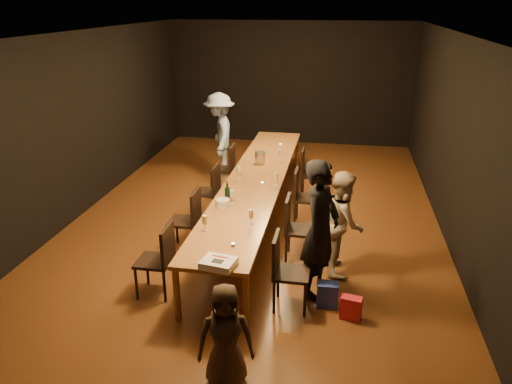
% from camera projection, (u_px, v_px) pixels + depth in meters
% --- Properties ---
extents(ground, '(10.00, 10.00, 0.00)m').
position_uv_depth(ground, '(256.00, 220.00, 8.38)').
color(ground, '#4C2613').
rests_on(ground, ground).
extents(room_shell, '(6.04, 10.04, 3.02)m').
position_uv_depth(room_shell, '(256.00, 96.00, 7.62)').
color(room_shell, black).
rests_on(room_shell, ground).
extents(table, '(0.90, 6.00, 0.75)m').
position_uv_depth(table, '(256.00, 181.00, 8.12)').
color(table, brown).
rests_on(table, ground).
extents(chair_right_0, '(0.42, 0.42, 0.93)m').
position_uv_depth(chair_right_0, '(292.00, 272.00, 5.87)').
color(chair_right_0, black).
rests_on(chair_right_0, ground).
extents(chair_right_1, '(0.42, 0.42, 0.93)m').
position_uv_depth(chair_right_1, '(301.00, 229.00, 6.97)').
color(chair_right_1, black).
rests_on(chair_right_1, ground).
extents(chair_right_2, '(0.42, 0.42, 0.93)m').
position_uv_depth(chair_right_2, '(307.00, 198.00, 8.07)').
color(chair_right_2, black).
rests_on(chair_right_2, ground).
extents(chair_right_3, '(0.42, 0.42, 0.93)m').
position_uv_depth(chair_right_3, '(312.00, 174.00, 9.17)').
color(chair_right_3, black).
rests_on(chair_right_3, ground).
extents(chair_left_0, '(0.42, 0.42, 0.93)m').
position_uv_depth(chair_left_0, '(154.00, 260.00, 6.14)').
color(chair_left_0, black).
rests_on(chair_left_0, ground).
extents(chair_left_1, '(0.42, 0.42, 0.93)m').
position_uv_depth(chair_left_1, '(184.00, 220.00, 7.24)').
color(chair_left_1, black).
rests_on(chair_left_1, ground).
extents(chair_left_2, '(0.42, 0.42, 0.93)m').
position_uv_depth(chair_left_2, '(206.00, 191.00, 8.34)').
color(chair_left_2, black).
rests_on(chair_left_2, ground).
extents(chair_left_3, '(0.42, 0.42, 0.93)m').
position_uv_depth(chair_left_3, '(223.00, 169.00, 9.45)').
color(chair_left_3, black).
rests_on(chair_left_3, ground).
extents(woman_birthday, '(0.61, 0.74, 1.75)m').
position_uv_depth(woman_birthday, '(320.00, 230.00, 6.00)').
color(woman_birthday, black).
rests_on(woman_birthday, ground).
extents(woman_tan, '(0.62, 0.75, 1.41)m').
position_uv_depth(woman_tan, '(342.00, 222.00, 6.60)').
color(woman_tan, beige).
rests_on(woman_tan, ground).
extents(man_blue, '(0.93, 1.24, 1.71)m').
position_uv_depth(man_blue, '(220.00, 134.00, 10.30)').
color(man_blue, '#809BC6').
rests_on(man_blue, ground).
extents(child, '(0.60, 0.47, 1.08)m').
position_uv_depth(child, '(226.00, 337.00, 4.62)').
color(child, '#433125').
rests_on(child, ground).
extents(gift_bag_red, '(0.26, 0.17, 0.28)m').
position_uv_depth(gift_bag_red, '(351.00, 308.00, 5.75)').
color(gift_bag_red, red).
rests_on(gift_bag_red, ground).
extents(gift_bag_blue, '(0.25, 0.17, 0.31)m').
position_uv_depth(gift_bag_blue, '(328.00, 295.00, 5.98)').
color(gift_bag_blue, '#2840B0').
rests_on(gift_bag_blue, ground).
extents(birthday_cake, '(0.40, 0.34, 0.08)m').
position_uv_depth(birthday_cake, '(218.00, 263.00, 5.41)').
color(birthday_cake, white).
rests_on(birthday_cake, table).
extents(plate_stack, '(0.21, 0.21, 0.11)m').
position_uv_depth(plate_stack, '(223.00, 203.00, 6.95)').
color(plate_stack, white).
rests_on(plate_stack, table).
extents(champagne_bottle, '(0.08, 0.08, 0.32)m').
position_uv_depth(champagne_bottle, '(227.00, 191.00, 7.10)').
color(champagne_bottle, black).
rests_on(champagne_bottle, table).
extents(ice_bucket, '(0.23, 0.23, 0.20)m').
position_uv_depth(ice_bucket, '(260.00, 158.00, 8.81)').
color(ice_bucket, silver).
rests_on(ice_bucket, table).
extents(wineglass_0, '(0.06, 0.06, 0.21)m').
position_uv_depth(wineglass_0, '(205.00, 223.00, 6.23)').
color(wineglass_0, beige).
rests_on(wineglass_0, table).
extents(wineglass_1, '(0.06, 0.06, 0.21)m').
position_uv_depth(wineglass_1, '(251.00, 217.00, 6.40)').
color(wineglass_1, beige).
rests_on(wineglass_1, table).
extents(wineglass_2, '(0.06, 0.06, 0.21)m').
position_uv_depth(wineglass_2, '(232.00, 197.00, 7.06)').
color(wineglass_2, silver).
rests_on(wineglass_2, table).
extents(wineglass_3, '(0.06, 0.06, 0.21)m').
position_uv_depth(wineglass_3, '(276.00, 179.00, 7.75)').
color(wineglass_3, beige).
rests_on(wineglass_3, table).
extents(wineglass_4, '(0.06, 0.06, 0.21)m').
position_uv_depth(wineglass_4, '(239.00, 172.00, 8.07)').
color(wineglass_4, silver).
rests_on(wineglass_4, table).
extents(wineglass_5, '(0.06, 0.06, 0.21)m').
position_uv_depth(wineglass_5, '(279.00, 155.00, 8.94)').
color(wineglass_5, silver).
rests_on(wineglass_5, table).
extents(tealight_near, '(0.05, 0.05, 0.03)m').
position_uv_depth(tealight_near, '(233.00, 245.00, 5.87)').
color(tealight_near, '#B2B7B2').
rests_on(tealight_near, table).
extents(tealight_mid, '(0.05, 0.05, 0.03)m').
position_uv_depth(tealight_mid, '(262.00, 183.00, 7.82)').
color(tealight_mid, '#B2B7B2').
rests_on(tealight_mid, table).
extents(tealight_far, '(0.05, 0.05, 0.03)m').
position_uv_depth(tealight_far, '(281.00, 145.00, 9.90)').
color(tealight_far, '#B2B7B2').
rests_on(tealight_far, table).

